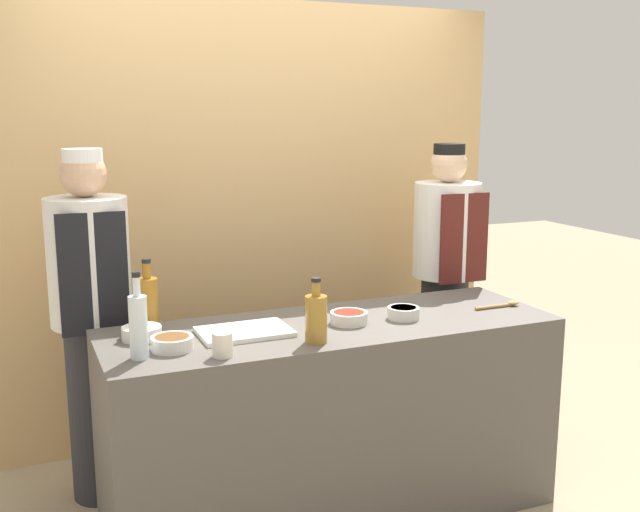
{
  "coord_description": "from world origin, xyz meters",
  "views": [
    {
      "loc": [
        -1.28,
        -2.88,
        1.83
      ],
      "look_at": [
        0.0,
        0.13,
        1.18
      ],
      "focal_mm": 42.0,
      "sensor_mm": 36.0,
      "label": 1
    }
  ],
  "objects_px": {
    "bottle_vinegar": "(316,317)",
    "chef_right": "(445,280)",
    "sauce_bowl_white": "(403,312)",
    "wooden_spoon": "(503,305)",
    "sauce_bowl_green": "(142,332)",
    "bottle_amber": "(148,301)",
    "cutting_board": "(244,332)",
    "sauce_bowl_brown": "(172,342)",
    "sauce_bowl_red": "(349,317)",
    "bottle_clear": "(138,325)",
    "cup_cream": "(222,344)",
    "chef_left": "(92,315)"
  },
  "relations": [
    {
      "from": "sauce_bowl_brown",
      "to": "bottle_amber",
      "type": "relative_size",
      "value": 0.54
    },
    {
      "from": "sauce_bowl_brown",
      "to": "chef_left",
      "type": "xyz_separation_m",
      "value": [
        -0.23,
        0.66,
        -0.04
      ]
    },
    {
      "from": "sauce_bowl_red",
      "to": "sauce_bowl_green",
      "type": "bearing_deg",
      "value": 172.14
    },
    {
      "from": "sauce_bowl_green",
      "to": "bottle_clear",
      "type": "relative_size",
      "value": 0.48
    },
    {
      "from": "sauce_bowl_white",
      "to": "chef_right",
      "type": "xyz_separation_m",
      "value": [
        0.62,
        0.63,
        -0.04
      ]
    },
    {
      "from": "bottle_vinegar",
      "to": "wooden_spoon",
      "type": "bearing_deg",
      "value": 8.64
    },
    {
      "from": "chef_right",
      "to": "bottle_clear",
      "type": "bearing_deg",
      "value": -158.39
    },
    {
      "from": "bottle_clear",
      "to": "chef_left",
      "type": "distance_m",
      "value": 0.73
    },
    {
      "from": "cutting_board",
      "to": "sauce_bowl_brown",
      "type": "bearing_deg",
      "value": -164.89
    },
    {
      "from": "sauce_bowl_green",
      "to": "bottle_amber",
      "type": "distance_m",
      "value": 0.18
    },
    {
      "from": "wooden_spoon",
      "to": "chef_right",
      "type": "bearing_deg",
      "value": 82.21
    },
    {
      "from": "sauce_bowl_green",
      "to": "bottle_clear",
      "type": "xyz_separation_m",
      "value": [
        -0.05,
        -0.24,
        0.1
      ]
    },
    {
      "from": "sauce_bowl_white",
      "to": "chef_left",
      "type": "bearing_deg",
      "value": 153.95
    },
    {
      "from": "bottle_clear",
      "to": "cup_cream",
      "type": "relative_size",
      "value": 3.53
    },
    {
      "from": "sauce_bowl_white",
      "to": "sauce_bowl_green",
      "type": "bearing_deg",
      "value": 172.53
    },
    {
      "from": "sauce_bowl_brown",
      "to": "wooden_spoon",
      "type": "relative_size",
      "value": 0.69
    },
    {
      "from": "cutting_board",
      "to": "chef_right",
      "type": "xyz_separation_m",
      "value": [
        1.35,
        0.57,
        -0.02
      ]
    },
    {
      "from": "wooden_spoon",
      "to": "chef_right",
      "type": "xyz_separation_m",
      "value": [
        0.09,
        0.64,
        -0.02
      ]
    },
    {
      "from": "cutting_board",
      "to": "bottle_clear",
      "type": "distance_m",
      "value": 0.49
    },
    {
      "from": "chef_right",
      "to": "cup_cream",
      "type": "bearing_deg",
      "value": -151.6
    },
    {
      "from": "sauce_bowl_green",
      "to": "cup_cream",
      "type": "bearing_deg",
      "value": -54.09
    },
    {
      "from": "bottle_vinegar",
      "to": "chef_right",
      "type": "height_order",
      "value": "chef_right"
    },
    {
      "from": "sauce_bowl_green",
      "to": "bottle_amber",
      "type": "height_order",
      "value": "bottle_amber"
    },
    {
      "from": "sauce_bowl_brown",
      "to": "bottle_vinegar",
      "type": "bearing_deg",
      "value": -13.68
    },
    {
      "from": "bottle_amber",
      "to": "chef_left",
      "type": "distance_m",
      "value": 0.41
    },
    {
      "from": "sauce_bowl_red",
      "to": "cup_cream",
      "type": "xyz_separation_m",
      "value": [
        -0.63,
        -0.22,
        0.02
      ]
    },
    {
      "from": "sauce_bowl_brown",
      "to": "cup_cream",
      "type": "distance_m",
      "value": 0.22
    },
    {
      "from": "sauce_bowl_brown",
      "to": "bottle_vinegar",
      "type": "distance_m",
      "value": 0.58
    },
    {
      "from": "cup_cream",
      "to": "chef_left",
      "type": "height_order",
      "value": "chef_left"
    },
    {
      "from": "sauce_bowl_brown",
      "to": "cutting_board",
      "type": "relative_size",
      "value": 0.44
    },
    {
      "from": "bottle_clear",
      "to": "bottle_amber",
      "type": "bearing_deg",
      "value": 74.58
    },
    {
      "from": "sauce_bowl_brown",
      "to": "bottle_clear",
      "type": "relative_size",
      "value": 0.5
    },
    {
      "from": "sauce_bowl_white",
      "to": "bottle_amber",
      "type": "distance_m",
      "value": 1.12
    },
    {
      "from": "bottle_clear",
      "to": "cup_cream",
      "type": "bearing_deg",
      "value": -19.05
    },
    {
      "from": "cutting_board",
      "to": "chef_right",
      "type": "height_order",
      "value": "chef_right"
    },
    {
      "from": "sauce_bowl_red",
      "to": "sauce_bowl_brown",
      "type": "bearing_deg",
      "value": -175.58
    },
    {
      "from": "chef_right",
      "to": "sauce_bowl_brown",
      "type": "bearing_deg",
      "value": -158.43
    },
    {
      "from": "bottle_vinegar",
      "to": "bottle_amber",
      "type": "bearing_deg",
      "value": 141.71
    },
    {
      "from": "sauce_bowl_white",
      "to": "wooden_spoon",
      "type": "height_order",
      "value": "sauce_bowl_white"
    },
    {
      "from": "sauce_bowl_brown",
      "to": "sauce_bowl_white",
      "type": "height_order",
      "value": "same"
    },
    {
      "from": "sauce_bowl_red",
      "to": "cup_cream",
      "type": "relative_size",
      "value": 1.74
    },
    {
      "from": "sauce_bowl_red",
      "to": "wooden_spoon",
      "type": "distance_m",
      "value": 0.79
    },
    {
      "from": "sauce_bowl_red",
      "to": "chef_right",
      "type": "distance_m",
      "value": 1.06
    },
    {
      "from": "cup_cream",
      "to": "chef_left",
      "type": "distance_m",
      "value": 0.91
    },
    {
      "from": "chef_left",
      "to": "chef_right",
      "type": "bearing_deg",
      "value": 0.01
    },
    {
      "from": "sauce_bowl_red",
      "to": "cutting_board",
      "type": "xyz_separation_m",
      "value": [
        -0.47,
        0.03,
        -0.02
      ]
    },
    {
      "from": "bottle_vinegar",
      "to": "wooden_spoon",
      "type": "distance_m",
      "value": 1.04
    },
    {
      "from": "bottle_vinegar",
      "to": "cup_cream",
      "type": "relative_size",
      "value": 2.82
    },
    {
      "from": "sauce_bowl_green",
      "to": "bottle_clear",
      "type": "height_order",
      "value": "bottle_clear"
    },
    {
      "from": "sauce_bowl_white",
      "to": "cup_cream",
      "type": "bearing_deg",
      "value": -167.95
    }
  ]
}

